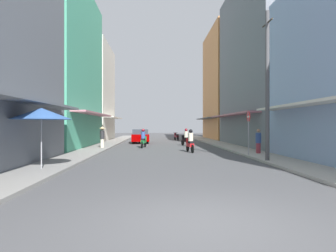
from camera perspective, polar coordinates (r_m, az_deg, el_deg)
ground_plane at (r=24.36m, az=-0.47°, el=-4.23°), size 100.23×100.23×0.00m
sidewalk_left at (r=24.76m, az=-13.10°, el=-4.03°), size 1.98×53.56×0.12m
sidewalk_right at (r=25.14m, az=11.97°, el=-3.96°), size 1.98×53.56×0.12m
building_left_mid at (r=26.51m, az=-21.59°, el=10.51°), size 7.05×12.17×13.28m
building_left_far at (r=37.08m, az=-15.88°, el=6.16°), size 7.05×9.16×11.54m
building_right_mid at (r=28.32m, az=19.18°, el=11.51°), size 7.05×13.72×14.90m
building_right_far at (r=40.56m, az=12.27°, el=7.73°), size 7.05×10.94×14.49m
motorbike_red at (r=20.24m, az=4.31°, el=-3.11°), size 0.57×1.80×1.58m
motorbike_maroon at (r=36.46m, az=1.62°, el=-2.02°), size 0.63×1.79×0.96m
motorbike_green at (r=24.34m, az=-4.77°, el=-2.58°), size 0.59×1.80×1.58m
motorbike_black at (r=26.45m, az=3.40°, el=-2.37°), size 0.70×1.76×1.58m
parked_car at (r=30.83m, az=-5.44°, el=-1.96°), size 2.00×4.20×1.45m
pedestrian_far at (r=23.48m, az=-12.68°, el=-1.97°), size 0.44×0.44×1.76m
pedestrian_foreground at (r=18.96m, az=17.17°, el=-2.99°), size 0.34×0.34×1.63m
vendor_umbrella at (r=12.61m, az=-23.41°, el=2.21°), size 2.33×2.33×2.52m
utility_pole at (r=15.37m, az=18.77°, el=7.54°), size 0.20×1.20×7.49m
street_sign_no_entry at (r=17.67m, az=15.39°, el=-0.28°), size 0.07×0.60×2.65m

